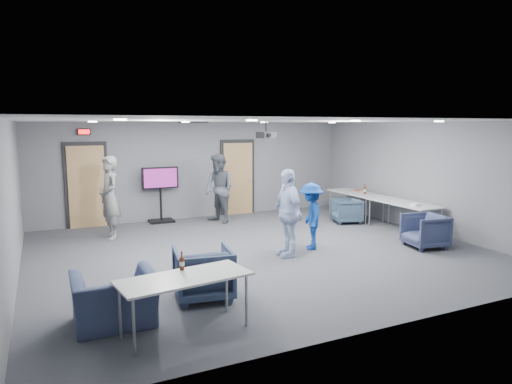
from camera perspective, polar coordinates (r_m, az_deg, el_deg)
name	(u,v)px	position (r m, az deg, el deg)	size (l,w,h in m)	color
floor	(259,251)	(9.63, 0.40, -7.39)	(9.00, 9.00, 0.00)	#3B3E43
ceiling	(259,121)	(9.27, 0.42, 8.89)	(9.00, 9.00, 0.00)	white
wall_back	(198,170)	(13.05, -7.25, 2.72)	(9.00, 0.02, 2.70)	slate
wall_front	(396,226)	(6.06, 17.11, -4.03)	(9.00, 0.02, 2.70)	slate
wall_left	(12,203)	(8.46, -28.23, -1.23)	(0.02, 8.00, 2.70)	slate
wall_right	(423,177)	(12.00, 20.16, 1.79)	(0.02, 8.00, 2.70)	slate
door_left	(87,186)	(12.44, -20.39, 0.69)	(1.06, 0.17, 2.24)	black
door_right	(238,178)	(13.46, -2.30, 1.74)	(1.06, 0.17, 2.24)	black
exit_sign	(84,132)	(12.33, -20.71, 7.06)	(0.32, 0.08, 0.16)	black
hvac_diffuser	(193,122)	(11.70, -7.87, 8.62)	(0.60, 0.60, 0.03)	black
downlights	(259,122)	(9.27, 0.42, 8.80)	(6.18, 3.78, 0.02)	white
person_a	(110,198)	(11.04, -17.82, -0.67)	(0.70, 0.46, 1.92)	gray
person_b	(219,189)	(12.25, -4.63, 0.42)	(0.90, 0.70, 1.86)	#545B65
person_c	(288,213)	(9.14, 3.98, -2.59)	(1.03, 0.43, 1.76)	silver
person_d	(311,216)	(9.72, 6.87, -3.02)	(0.91, 0.52, 1.41)	#163F94
chair_right_a	(346,211)	(12.54, 11.24, -2.33)	(0.69, 0.71, 0.65)	#34475B
chair_right_c	(425,231)	(10.48, 20.37, -4.59)	(0.77, 0.79, 0.72)	#373F5F
chair_front_a	(203,273)	(7.05, -6.61, -10.02)	(0.84, 0.87, 0.79)	#384561
chair_front_b	(115,300)	(6.41, -17.25, -12.73)	(1.06, 0.93, 0.69)	#3D486A
table_right_a	(356,194)	(13.23, 12.36, -0.23)	(0.76, 1.82, 0.73)	silver
table_right_b	(404,204)	(11.80, 17.99, -1.45)	(0.80, 1.93, 0.73)	silver
table_front_left	(185,280)	(5.89, -8.92, -10.87)	(1.73, 0.91, 0.73)	silver
bottle_front	(182,263)	(6.12, -9.24, -8.76)	(0.07, 0.07, 0.25)	#52210E
bottle_right	(365,190)	(12.98, 13.45, 0.23)	(0.07, 0.07, 0.28)	#52210E
snack_box	(357,190)	(13.50, 12.51, 0.20)	(0.17, 0.11, 0.04)	#B9442E
wrapper	(415,205)	(11.41, 19.27, -1.49)	(0.22, 0.15, 0.05)	white
tv_stand	(161,191)	(12.56, -11.84, 0.10)	(0.98, 0.47, 1.50)	black
projector	(266,135)	(10.06, 1.26, 7.16)	(0.41, 0.37, 0.36)	black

